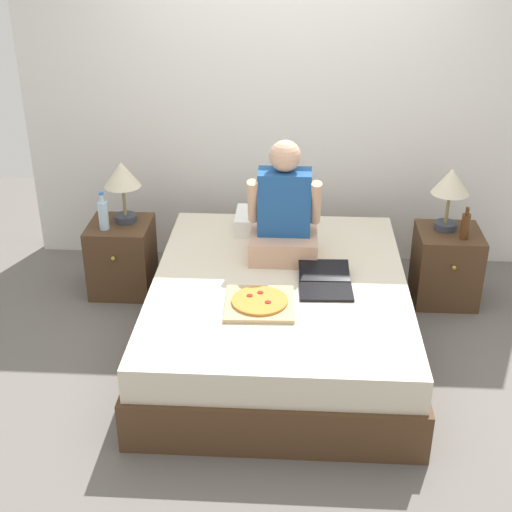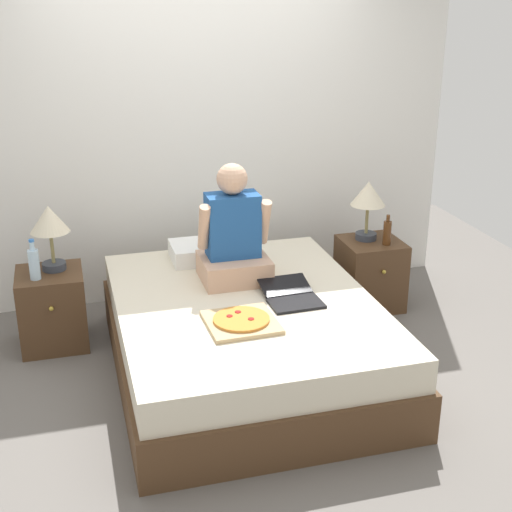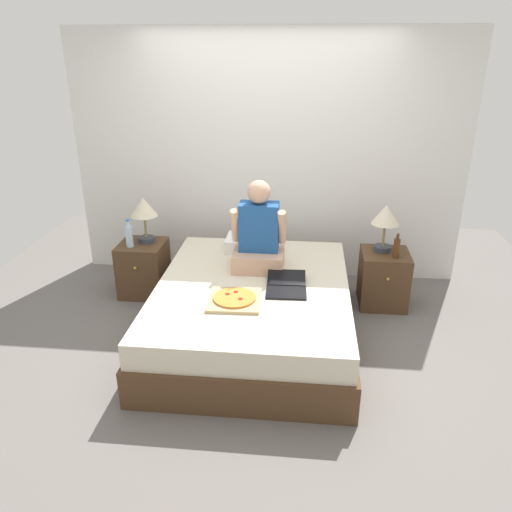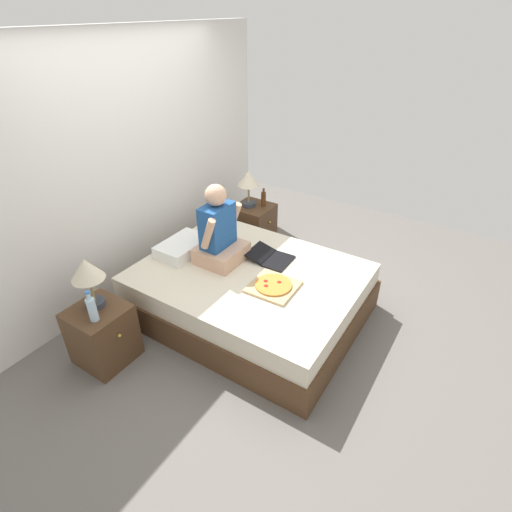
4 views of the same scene
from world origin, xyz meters
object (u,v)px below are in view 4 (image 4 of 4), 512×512
lamp_on_right_nightstand (249,181)px  pizza_box (273,286)px  person_seated (219,234)px  nightstand_left (103,334)px  nightstand_right (254,225)px  laptop (272,258)px  bed (250,293)px  lamp_on_left_nightstand (87,273)px  water_bottle (92,309)px  beer_bottle (264,199)px

lamp_on_right_nightstand → pizza_box: lamp_on_right_nightstand is taller
person_seated → nightstand_left: bearing=163.0°
nightstand_right → laptop: 1.23m
bed → nightstand_left: bearing=148.6°
nightstand_left → laptop: laptop is taller
lamp_on_left_nightstand → pizza_box: lamp_on_left_nightstand is taller
nightstand_right → lamp_on_right_nightstand: (-0.03, 0.05, 0.59)m
bed → person_seated: size_ratio=2.66×
bed → pizza_box: bearing=-108.4°
lamp_on_left_nightstand → lamp_on_right_nightstand: size_ratio=1.00×
nightstand_left → water_bottle: size_ratio=1.93×
laptop → water_bottle: bearing=155.2°
lamp_on_left_nightstand → laptop: (1.42, -0.85, -0.33)m
nightstand_left → person_seated: (1.19, -0.36, 0.53)m
nightstand_left → laptop: 1.68m
person_seated → laptop: bearing=-58.6°
pizza_box → bed: bearing=71.6°
nightstand_left → pizza_box: bearing=-44.2°
nightstand_left → beer_bottle: (2.42, -0.10, 0.36)m
person_seated → pizza_box: size_ratio=1.88×
bed → person_seated: person_seated is taller
bed → water_bottle: bearing=153.5°
lamp_on_left_nightstand → lamp_on_right_nightstand: 2.28m
nightstand_left → water_bottle: 0.40m
bed → nightstand_right: (1.18, 0.72, 0.02)m
water_bottle → beer_bottle: size_ratio=1.20×
beer_bottle → water_bottle: bearing=179.8°
nightstand_left → lamp_on_left_nightstand: 0.60m
bed → pizza_box: 0.44m
water_bottle → lamp_on_right_nightstand: (2.40, 0.14, 0.22)m
lamp_on_left_nightstand → person_seated: size_ratio=0.58×
lamp_on_left_nightstand → water_bottle: 0.28m
laptop → pizza_box: 0.46m
nightstand_right → pizza_box: pizza_box is taller
nightstand_right → lamp_on_right_nightstand: size_ratio=1.18×
nightstand_right → lamp_on_right_nightstand: lamp_on_right_nightstand is taller
lamp_on_right_nightstand → lamp_on_left_nightstand: bearing=180.0°
bed → person_seated: (0.01, 0.35, 0.54)m
bed → beer_bottle: beer_bottle is taller
beer_bottle → lamp_on_right_nightstand: bearing=123.7°
water_bottle → person_seated: 1.31m
lamp_on_left_nightstand → person_seated: bearing=-19.8°
nightstand_right → person_seated: person_seated is taller
water_bottle → laptop: bearing=-24.8°
bed → nightstand_left: size_ratio=3.90×
nightstand_left → lamp_on_left_nightstand: size_ratio=1.18×
water_bottle → pizza_box: bearing=-39.6°
lamp_on_right_nightstand → laptop: (-0.87, -0.85, -0.33)m
nightstand_left → person_seated: 1.35m
beer_bottle → person_seated: person_seated is taller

